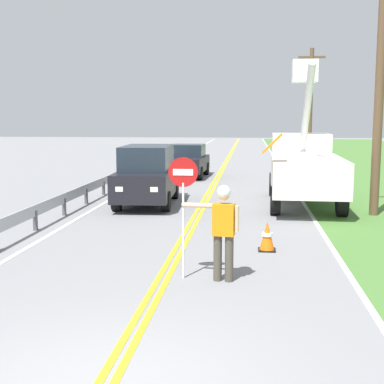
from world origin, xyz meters
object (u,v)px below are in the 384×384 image
traffic_cone_lead (267,236)px  utility_pole_near (380,75)px  utility_bucket_truck (303,165)px  oncoming_sedan_second (188,161)px  oncoming_suv_nearest (147,175)px  utility_pole_mid (310,104)px  stop_sign_paddle (183,190)px  flagger_worker (223,227)px

traffic_cone_lead → utility_pole_near: bearing=54.7°
utility_bucket_truck → oncoming_sedan_second: (-5.16, 8.17, -0.57)m
oncoming_suv_nearest → oncoming_sedan_second: oncoming_suv_nearest is taller
oncoming_sedan_second → traffic_cone_lead: size_ratio=5.97×
oncoming_sedan_second → utility_pole_mid: size_ratio=0.54×
utility_pole_mid → traffic_cone_lead: bearing=-98.4°
stop_sign_paddle → traffic_cone_lead: size_ratio=3.33×
utility_pole_mid → oncoming_suv_nearest: bearing=-112.4°
utility_pole_mid → stop_sign_paddle: bearing=-101.1°
oncoming_sedan_second → stop_sign_paddle: bearing=-83.6°
stop_sign_paddle → utility_bucket_truck: utility_bucket_truck is taller
flagger_worker → oncoming_sedan_second: 18.00m
flagger_worker → stop_sign_paddle: size_ratio=0.78×
stop_sign_paddle → utility_bucket_truck: size_ratio=0.34×
oncoming_suv_nearest → utility_pole_near: (7.56, -1.29, 3.33)m
utility_pole_near → oncoming_suv_nearest: bearing=170.3°
stop_sign_paddle → utility_bucket_truck: bearing=71.5°
stop_sign_paddle → utility_pole_near: utility_pole_near is taller
utility_bucket_truck → traffic_cone_lead: (-1.51, -7.20, -1.07)m
oncoming_suv_nearest → flagger_worker: bearing=-70.2°
stop_sign_paddle → utility_pole_mid: (5.32, 27.20, 2.34)m
stop_sign_paddle → oncoming_suv_nearest: size_ratio=0.50×
oncoming_suv_nearest → utility_pole_near: 8.36m
flagger_worker → utility_pole_mid: (4.56, 27.30, 3.00)m
traffic_cone_lead → oncoming_sedan_second: bearing=103.4°
utility_bucket_truck → oncoming_sedan_second: size_ratio=1.64×
flagger_worker → oncoming_suv_nearest: oncoming_suv_nearest is taller
flagger_worker → utility_bucket_truck: bearing=75.9°
utility_bucket_truck → oncoming_suv_nearest: size_ratio=1.47×
flagger_worker → oncoming_suv_nearest: bearing=109.8°
oncoming_sedan_second → utility_pole_near: utility_pole_near is taller
utility_bucket_truck → oncoming_suv_nearest: bearing=-170.5°
flagger_worker → oncoming_suv_nearest: size_ratio=0.39×
utility_pole_mid → traffic_cone_lead: 25.42m
utility_bucket_truck → stop_sign_paddle: bearing=-108.5°
flagger_worker → utility_pole_near: 9.26m
flagger_worker → oncoming_suv_nearest: 9.24m
oncoming_sedan_second → utility_pole_mid: 12.41m
stop_sign_paddle → utility_bucket_truck: 10.04m
flagger_worker → utility_pole_near: bearing=59.1°
oncoming_suv_nearest → utility_pole_near: size_ratio=0.56×
utility_pole_mid → utility_bucket_truck: bearing=-96.9°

